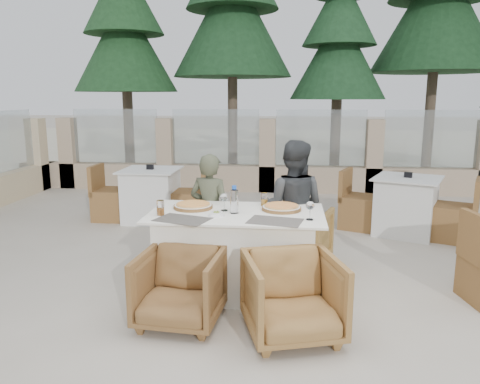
# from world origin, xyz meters

# --- Properties ---
(ground) EXTENTS (80.00, 80.00, 0.00)m
(ground) POSITION_xyz_m (0.00, 0.00, 0.00)
(ground) COLOR #B9AF9E
(ground) RESTS_ON ground
(sand_patch) EXTENTS (30.00, 16.00, 0.01)m
(sand_patch) POSITION_xyz_m (0.00, 14.00, 0.01)
(sand_patch) COLOR beige
(sand_patch) RESTS_ON ground
(perimeter_wall_far) EXTENTS (10.00, 0.34, 1.60)m
(perimeter_wall_far) POSITION_xyz_m (0.00, 4.80, 0.80)
(perimeter_wall_far) COLOR tan
(perimeter_wall_far) RESTS_ON ground
(pine_far_left) EXTENTS (2.42, 2.42, 5.50)m
(pine_far_left) POSITION_xyz_m (-3.50, 7.00, 2.75)
(pine_far_left) COLOR #1E4823
(pine_far_left) RESTS_ON ground
(pine_mid_left) EXTENTS (2.86, 2.86, 6.50)m
(pine_mid_left) POSITION_xyz_m (-1.00, 7.50, 3.25)
(pine_mid_left) COLOR #1C4422
(pine_mid_left) RESTS_ON ground
(pine_centre) EXTENTS (2.20, 2.20, 5.00)m
(pine_centre) POSITION_xyz_m (1.50, 7.20, 2.50)
(pine_centre) COLOR #1E4725
(pine_centre) RESTS_ON ground
(pine_mid_right) EXTENTS (2.99, 2.99, 6.80)m
(pine_mid_right) POSITION_xyz_m (3.80, 7.80, 3.40)
(pine_mid_right) COLOR #1B4020
(pine_mid_right) RESTS_ON ground
(dining_table) EXTENTS (1.60, 0.90, 0.77)m
(dining_table) POSITION_xyz_m (-0.05, -0.01, 0.39)
(dining_table) COLOR white
(dining_table) RESTS_ON ground
(placemat_near_left) EXTENTS (0.52, 0.42, 0.00)m
(placemat_near_left) POSITION_xyz_m (-0.49, -0.31, 0.77)
(placemat_near_left) COLOR #57514A
(placemat_near_left) RESTS_ON dining_table
(placemat_near_right) EXTENTS (0.50, 0.39, 0.00)m
(placemat_near_right) POSITION_xyz_m (0.32, -0.28, 0.77)
(placemat_near_right) COLOR #5F5851
(placemat_near_right) RESTS_ON dining_table
(pizza_left) EXTENTS (0.46, 0.46, 0.05)m
(pizza_left) POSITION_xyz_m (-0.48, 0.11, 0.79)
(pizza_left) COLOR orange
(pizza_left) RESTS_ON dining_table
(pizza_right) EXTENTS (0.46, 0.46, 0.05)m
(pizza_right) POSITION_xyz_m (0.36, 0.13, 0.79)
(pizza_right) COLOR orange
(pizza_right) RESTS_ON dining_table
(water_bottle) EXTENTS (0.10, 0.10, 0.26)m
(water_bottle) POSITION_xyz_m (-0.07, -0.04, 0.90)
(water_bottle) COLOR #C0E5FD
(water_bottle) RESTS_ON dining_table
(wine_glass_centre) EXTENTS (0.08, 0.08, 0.18)m
(wine_glass_centre) POSITION_xyz_m (-0.17, 0.04, 0.86)
(wine_glass_centre) COLOR white
(wine_glass_centre) RESTS_ON dining_table
(wine_glass_corner) EXTENTS (0.09, 0.09, 0.18)m
(wine_glass_corner) POSITION_xyz_m (0.61, -0.20, 0.86)
(wine_glass_corner) COLOR white
(wine_glass_corner) RESTS_ON dining_table
(beer_glass_left) EXTENTS (0.08, 0.08, 0.13)m
(beer_glass_left) POSITION_xyz_m (-0.71, -0.18, 0.84)
(beer_glass_left) COLOR #C36C1B
(beer_glass_left) RESTS_ON dining_table
(beer_glass_right) EXTENTS (0.08, 0.08, 0.13)m
(beer_glass_right) POSITION_xyz_m (0.19, 0.29, 0.83)
(beer_glass_right) COLOR orange
(beer_glass_right) RESTS_ON dining_table
(olive_dish) EXTENTS (0.11, 0.11, 0.04)m
(olive_dish) POSITION_xyz_m (-0.21, -0.16, 0.79)
(olive_dish) COLOR white
(olive_dish) RESTS_ON dining_table
(armchair_far_left) EXTENTS (0.75, 0.77, 0.60)m
(armchair_far_left) POSITION_xyz_m (-0.48, 0.93, 0.30)
(armchair_far_left) COLOR brown
(armchair_far_left) RESTS_ON ground
(armchair_far_right) EXTENTS (0.87, 0.89, 0.65)m
(armchair_far_right) POSITION_xyz_m (0.51, 0.73, 0.32)
(armchair_far_right) COLOR olive
(armchair_far_right) RESTS_ON ground
(armchair_near_left) EXTENTS (0.70, 0.72, 0.60)m
(armchair_near_left) POSITION_xyz_m (-0.43, -0.69, 0.30)
(armchair_near_left) COLOR brown
(armchair_near_left) RESTS_ON ground
(armchair_near_right) EXTENTS (0.86, 0.87, 0.64)m
(armchair_near_right) POSITION_xyz_m (0.47, -0.80, 0.32)
(armchair_near_right) COLOR olive
(armchair_near_right) RESTS_ON ground
(diner_left) EXTENTS (0.52, 0.42, 1.25)m
(diner_left) POSITION_xyz_m (-0.38, 0.51, 0.62)
(diner_left) COLOR #4A4E39
(diner_left) RESTS_ON ground
(diner_right) EXTENTS (0.77, 0.65, 1.39)m
(diner_right) POSITION_xyz_m (0.47, 0.56, 0.69)
(diner_right) COLOR #36383B
(diner_right) RESTS_ON ground
(bg_table_a) EXTENTS (1.64, 0.83, 0.77)m
(bg_table_a) POSITION_xyz_m (-1.60, 2.43, 0.39)
(bg_table_a) COLOR silver
(bg_table_a) RESTS_ON ground
(bg_table_b) EXTENTS (1.83, 1.39, 0.77)m
(bg_table_b) POSITION_xyz_m (1.98, 2.11, 0.39)
(bg_table_b) COLOR silver
(bg_table_b) RESTS_ON ground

